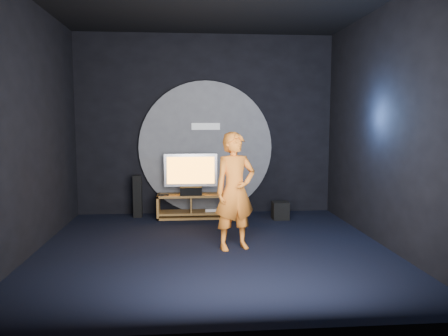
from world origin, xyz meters
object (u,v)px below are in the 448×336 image
Objects in this scene: tv at (191,172)px; subwoofer at (280,210)px; tower_speaker_left at (138,196)px; media_console at (191,207)px; player at (235,191)px; tower_speaker_right at (234,200)px.

tv reaches higher than subwoofer.
subwoofer is at bearing -8.62° from tower_speaker_left.
player reaches higher than media_console.
media_console is at bearing -83.53° from tv.
tower_speaker_left is 1.87m from tower_speaker_right.
tv is at bearing 87.62° from player.
subwoofer is (1.66, -0.33, -0.70)m from tv.
tower_speaker_left is 2.44× the size of subwoofer.
tower_speaker_left is 2.79m from player.
tv is 1.83m from subwoofer.
tower_speaker_left is 2.71m from subwoofer.
media_console is 3.88× the size of subwoofer.
subwoofer is at bearing 7.76° from tower_speaker_right.
subwoofer is 2.21m from player.
subwoofer is (2.67, -0.41, -0.24)m from tower_speaker_left.
tower_speaker_right is (0.77, -0.38, 0.20)m from media_console.
media_console is 1.27× the size of tv.
player is at bearing -95.83° from tower_speaker_right.
tower_speaker_left and tower_speaker_right have the same top height.
player is (-1.05, -1.82, 0.67)m from subwoofer.
media_console is 1.59× the size of tower_speaker_right.
subwoofer is at bearing -8.93° from media_console.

